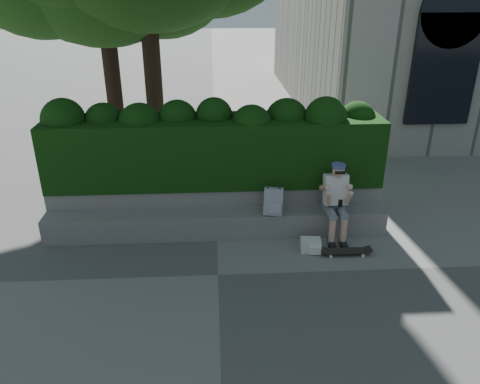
{
  "coord_description": "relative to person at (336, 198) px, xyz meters",
  "views": [
    {
      "loc": [
        -0.01,
        -6.07,
        4.18
      ],
      "look_at": [
        0.4,
        1.0,
        0.95
      ],
      "focal_mm": 35.0,
      "sensor_mm": 36.0,
      "label": 1
    }
  ],
  "objects": [
    {
      "name": "ground",
      "position": [
        -2.05,
        -1.07,
        -0.75
      ],
      "size": [
        80.0,
        80.0,
        0.0
      ],
      "primitive_type": "plane",
      "color": "slate",
      "rests_on": "ground"
    },
    {
      "name": "bench_ledge",
      "position": [
        -2.05,
        0.18,
        -0.53
      ],
      "size": [
        6.0,
        0.45,
        0.45
      ],
      "primitive_type": "cube",
      "color": "gray",
      "rests_on": "ground"
    },
    {
      "name": "backpack_plaid",
      "position": [
        -1.06,
        0.08,
        -0.06
      ],
      "size": [
        0.35,
        0.24,
        0.47
      ],
      "primitive_type": "cube",
      "rotation": [
        0.0,
        0.0,
        -0.23
      ],
      "color": "#BCBCC1",
      "rests_on": "bench_ledge"
    },
    {
      "name": "planter_wall",
      "position": [
        -2.05,
        0.66,
        -0.38
      ],
      "size": [
        6.0,
        0.5,
        0.75
      ],
      "primitive_type": "cube",
      "color": "gray",
      "rests_on": "ground"
    },
    {
      "name": "skateboard",
      "position": [
        0.08,
        -0.6,
        -0.69
      ],
      "size": [
        0.77,
        0.2,
        0.08
      ],
      "rotation": [
        0.0,
        0.0,
        -0.02
      ],
      "color": "black",
      "rests_on": "ground"
    },
    {
      "name": "hedge",
      "position": [
        -2.05,
        0.88,
        0.6
      ],
      "size": [
        6.0,
        1.0,
        1.2
      ],
      "primitive_type": "cube",
      "color": "black",
      "rests_on": "planter_wall"
    },
    {
      "name": "person",
      "position": [
        0.0,
        0.0,
        0.0
      ],
      "size": [
        0.4,
        0.76,
        1.38
      ],
      "color": "slate",
      "rests_on": "ground"
    },
    {
      "name": "backpack_ground",
      "position": [
        -0.48,
        -0.44,
        -0.65
      ],
      "size": [
        0.35,
        0.26,
        0.21
      ],
      "primitive_type": "cube",
      "rotation": [
        0.0,
        0.0,
        -0.09
      ],
      "color": "silver",
      "rests_on": "ground"
    }
  ]
}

